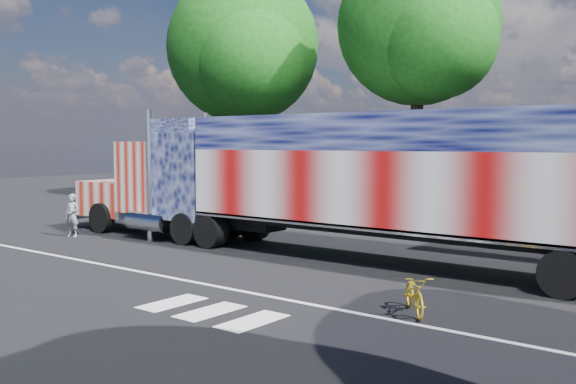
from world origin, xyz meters
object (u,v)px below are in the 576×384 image
Objects in this scene: semi_truck at (328,179)px; woman at (72,215)px; bicycle at (415,294)px; tree_n_mid at (420,25)px; tree_nw_a at (244,48)px; coach_bus at (372,181)px.

semi_truck reaches higher than woman.
tree_n_mid is at bearing 77.85° from bicycle.
tree_n_mid is (-10.28, 20.62, 9.63)m from bicycle.
tree_nw_a is (-6.72, 17.39, 8.94)m from woman.
coach_bus is 13.42m from woman.
coach_bus is 10.71m from tree_n_mid.
coach_bus is 7.22× the size of woman.
bicycle is at bearing -21.71° from woman.
tree_nw_a is at bearing 156.81° from coach_bus.
tree_n_mid is at bearing 5.78° from tree_nw_a.
bicycle is at bearing -56.25° from coach_bus.
bicycle is at bearing -63.49° from tree_n_mid.
bicycle is (9.27, -13.87, -1.37)m from coach_bus.
woman is 20.68m from tree_nw_a.
coach_bus reaches higher than bicycle.
bicycle is (5.37, -4.58, -2.04)m from semi_truck.
semi_truck is 13.60× the size of woman.
woman is at bearing -68.86° from tree_nw_a.
woman is 1.02× the size of bicycle.
semi_truck is at bearing -0.08° from woman.
bicycle is 0.11× the size of tree_n_mid.
coach_bus is 7.37× the size of bicycle.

